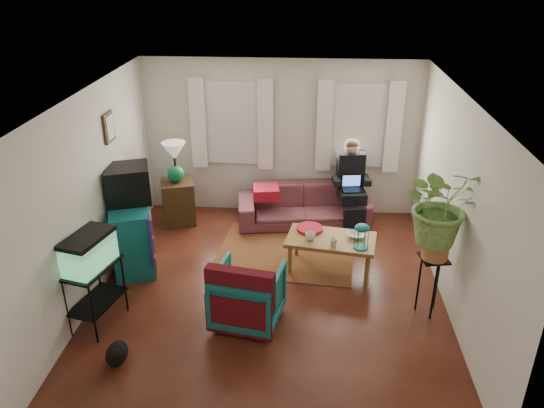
# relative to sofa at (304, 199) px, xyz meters

# --- Properties ---
(floor) EXTENTS (4.50, 5.00, 0.01)m
(floor) POSITION_rel_sofa_xyz_m (-0.40, -2.05, -0.42)
(floor) COLOR #4F2B14
(floor) RESTS_ON ground
(ceiling) EXTENTS (4.50, 5.00, 0.01)m
(ceiling) POSITION_rel_sofa_xyz_m (-0.40, -2.05, 2.18)
(ceiling) COLOR white
(ceiling) RESTS_ON wall_back
(wall_back) EXTENTS (4.50, 0.01, 2.60)m
(wall_back) POSITION_rel_sofa_xyz_m (-0.40, 0.45, 0.88)
(wall_back) COLOR silver
(wall_back) RESTS_ON floor
(wall_front) EXTENTS (4.50, 0.01, 2.60)m
(wall_front) POSITION_rel_sofa_xyz_m (-0.40, -4.55, 0.88)
(wall_front) COLOR silver
(wall_front) RESTS_ON floor
(wall_left) EXTENTS (0.01, 5.00, 2.60)m
(wall_left) POSITION_rel_sofa_xyz_m (-2.65, -2.05, 0.88)
(wall_left) COLOR silver
(wall_left) RESTS_ON floor
(wall_right) EXTENTS (0.01, 5.00, 2.60)m
(wall_right) POSITION_rel_sofa_xyz_m (1.85, -2.05, 0.88)
(wall_right) COLOR silver
(wall_right) RESTS_ON floor
(window_left) EXTENTS (1.08, 0.04, 1.38)m
(window_left) POSITION_rel_sofa_xyz_m (-1.20, 0.43, 1.13)
(window_left) COLOR white
(window_left) RESTS_ON wall_back
(window_right) EXTENTS (1.08, 0.04, 1.38)m
(window_right) POSITION_rel_sofa_xyz_m (0.85, 0.43, 1.13)
(window_right) COLOR white
(window_right) RESTS_ON wall_back
(curtains_left) EXTENTS (1.36, 0.06, 1.50)m
(curtains_left) POSITION_rel_sofa_xyz_m (-1.20, 0.35, 1.13)
(curtains_left) COLOR white
(curtains_left) RESTS_ON wall_back
(curtains_right) EXTENTS (1.36, 0.06, 1.50)m
(curtains_right) POSITION_rel_sofa_xyz_m (0.85, 0.35, 1.13)
(curtains_right) COLOR white
(curtains_right) RESTS_ON wall_back
(picture_frame) EXTENTS (0.04, 0.32, 0.40)m
(picture_frame) POSITION_rel_sofa_xyz_m (-2.62, -1.20, 1.53)
(picture_frame) COLOR #3D2616
(picture_frame) RESTS_ON wall_left
(area_rug) EXTENTS (2.15, 1.79, 0.01)m
(area_rug) POSITION_rel_sofa_xyz_m (-0.23, -1.01, -0.41)
(area_rug) COLOR brown
(area_rug) RESTS_ON floor
(sofa) EXTENTS (2.22, 1.11, 0.83)m
(sofa) POSITION_rel_sofa_xyz_m (0.00, 0.00, 0.00)
(sofa) COLOR brown
(sofa) RESTS_ON floor
(seated_person) EXTENTS (0.61, 0.72, 1.27)m
(seated_person) POSITION_rel_sofa_xyz_m (0.76, 0.10, 0.22)
(seated_person) COLOR black
(seated_person) RESTS_ON sofa
(side_table) EXTENTS (0.63, 0.63, 0.73)m
(side_table) POSITION_rel_sofa_xyz_m (-2.05, -0.15, -0.05)
(side_table) COLOR #3F2D17
(side_table) RESTS_ON floor
(table_lamp) EXTENTS (0.47, 0.47, 0.67)m
(table_lamp) POSITION_rel_sofa_xyz_m (-2.05, -0.15, 0.63)
(table_lamp) COLOR white
(table_lamp) RESTS_ON side_table
(dresser) EXTENTS (0.84, 1.17, 0.95)m
(dresser) POSITION_rel_sofa_xyz_m (-2.39, -1.47, 0.06)
(dresser) COLOR #136175
(dresser) RESTS_ON floor
(crt_tv) EXTENTS (0.72, 0.69, 0.51)m
(crt_tv) POSITION_rel_sofa_xyz_m (-2.41, -1.36, 0.79)
(crt_tv) COLOR black
(crt_tv) RESTS_ON dresser
(aquarium_stand) EXTENTS (0.57, 0.79, 0.80)m
(aquarium_stand) POSITION_rel_sofa_xyz_m (-2.40, -2.85, -0.02)
(aquarium_stand) COLOR black
(aquarium_stand) RESTS_ON floor
(aquarium) EXTENTS (0.51, 0.72, 0.42)m
(aquarium) POSITION_rel_sofa_xyz_m (-2.40, -2.85, 0.59)
(aquarium) COLOR #7FD899
(aquarium) RESTS_ON aquarium_stand
(black_cat) EXTENTS (0.32, 0.40, 0.30)m
(black_cat) POSITION_rel_sofa_xyz_m (-1.97, -3.50, -0.27)
(black_cat) COLOR black
(black_cat) RESTS_ON floor
(armchair) EXTENTS (0.89, 0.86, 0.79)m
(armchair) POSITION_rel_sofa_xyz_m (-0.62, -2.66, -0.02)
(armchair) COLOR #125671
(armchair) RESTS_ON floor
(serape_throw) EXTENTS (0.82, 0.33, 0.65)m
(serape_throw) POSITION_rel_sofa_xyz_m (-0.68, -2.96, 0.15)
(serape_throw) COLOR #9E0A0A
(serape_throw) RESTS_ON armchair
(coffee_table) EXTENTS (1.30, 0.85, 0.50)m
(coffee_table) POSITION_rel_sofa_xyz_m (0.40, -1.43, -0.17)
(coffee_table) COLOR brown
(coffee_table) RESTS_ON floor
(cup_a) EXTENTS (0.16, 0.16, 0.11)m
(cup_a) POSITION_rel_sofa_xyz_m (0.11, -1.49, 0.14)
(cup_a) COLOR white
(cup_a) RESTS_ON coffee_table
(cup_b) EXTENTS (0.13, 0.13, 0.10)m
(cup_b) POSITION_rel_sofa_xyz_m (0.42, -1.63, 0.14)
(cup_b) COLOR beige
(cup_b) RESTS_ON coffee_table
(bowl) EXTENTS (0.27, 0.27, 0.06)m
(bowl) POSITION_rel_sofa_xyz_m (0.75, -1.37, 0.11)
(bowl) COLOR white
(bowl) RESTS_ON coffee_table
(snack_tray) EXTENTS (0.43, 0.43, 0.04)m
(snack_tray) POSITION_rel_sofa_xyz_m (0.10, -1.21, 0.11)
(snack_tray) COLOR #B21414
(snack_tray) RESTS_ON coffee_table
(birdcage) EXTENTS (0.23, 0.23, 0.35)m
(birdcage) POSITION_rel_sofa_xyz_m (0.79, -1.66, 0.26)
(birdcage) COLOR #115B6B
(birdcage) RESTS_ON coffee_table
(plant_stand) EXTENTS (0.39, 0.39, 0.79)m
(plant_stand) POSITION_rel_sofa_xyz_m (1.58, -2.34, -0.02)
(plant_stand) COLOR black
(plant_stand) RESTS_ON floor
(potted_plant) EXTENTS (1.02, 0.92, 1.00)m
(potted_plant) POSITION_rel_sofa_xyz_m (1.58, -2.34, 0.92)
(potted_plant) COLOR #599947
(potted_plant) RESTS_ON plant_stand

